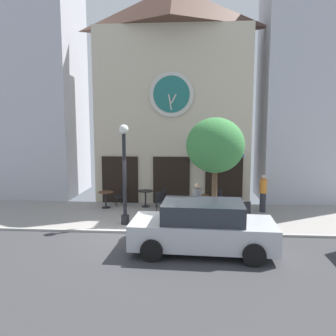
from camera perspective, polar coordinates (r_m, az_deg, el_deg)
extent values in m
cube|color=gray|center=(14.33, -3.70, -8.24)|extent=(26.28, 4.67, 0.05)
cube|color=#38383A|center=(9.28, -8.48, -17.29)|extent=(26.28, 6.23, 0.05)
cube|color=#A8A5A0|center=(12.12, -5.21, -10.88)|extent=(26.28, 0.12, 0.08)
cube|color=beige|center=(17.25, 0.86, 8.85)|extent=(7.63, 2.43, 8.53)
pyramid|color=#4C3328|center=(18.17, 0.90, 25.80)|extent=(6.86, 3.40, 2.07)
cylinder|color=beige|center=(16.04, 0.60, 12.53)|extent=(2.10, 0.10, 2.10)
cylinder|color=#1E6660|center=(15.98, 0.59, 12.55)|extent=(1.72, 0.04, 1.72)
cube|color=beige|center=(15.92, 0.98, 11.82)|extent=(0.28, 0.03, 0.44)
cube|color=beige|center=(15.92, 0.35, 11.27)|extent=(0.18, 0.03, 0.73)
cube|color=black|center=(16.57, -8.23, -1.99)|extent=(1.78, 0.10, 2.30)
cube|color=black|center=(16.22, 0.58, -2.12)|extent=(1.78, 0.10, 2.30)
cube|color=black|center=(16.27, 9.57, -2.20)|extent=(1.78, 0.10, 2.30)
cube|color=#33568C|center=(15.76, 8.30, 2.29)|extent=(2.44, 0.90, 0.12)
cube|color=#B2B2BC|center=(20.35, -22.96, 16.27)|extent=(5.42, 3.94, 14.34)
cube|color=#B2B2BC|center=(18.65, 23.71, 12.00)|extent=(5.13, 3.09, 11.05)
cylinder|color=black|center=(13.17, -7.35, -8.78)|extent=(0.32, 0.32, 0.36)
cylinder|color=black|center=(12.82, -7.47, -2.03)|extent=(0.14, 0.14, 3.50)
sphere|color=white|center=(12.65, -7.62, 6.61)|extent=(0.36, 0.36, 0.36)
cylinder|color=brown|center=(12.29, 7.95, -5.10)|extent=(0.20, 0.20, 2.38)
ellipsoid|color=#3D8442|center=(12.03, 8.12, 3.88)|extent=(2.09, 1.88, 1.99)
cylinder|color=black|center=(15.76, -10.64, -5.42)|extent=(0.07, 0.07, 0.75)
cylinder|color=black|center=(15.84, -10.61, -6.68)|extent=(0.40, 0.40, 0.03)
cylinder|color=brown|center=(15.68, -10.67, -4.09)|extent=(0.71, 0.71, 0.03)
cylinder|color=black|center=(15.72, -3.88, -5.31)|extent=(0.07, 0.07, 0.76)
cylinder|color=black|center=(15.80, -3.87, -6.60)|extent=(0.40, 0.40, 0.03)
cylinder|color=black|center=(15.64, -3.89, -3.95)|extent=(0.72, 0.72, 0.03)
cylinder|color=black|center=(14.36, 1.68, -6.63)|extent=(0.07, 0.07, 0.71)
cylinder|color=black|center=(14.45, 1.67, -7.93)|extent=(0.40, 0.40, 0.03)
cylinder|color=brown|center=(14.28, 1.68, -5.25)|extent=(0.67, 0.67, 0.03)
cylinder|color=black|center=(15.05, 5.88, -6.02)|extent=(0.07, 0.07, 0.70)
cylinder|color=black|center=(15.13, 5.86, -7.26)|extent=(0.40, 0.40, 0.03)
cylinder|color=brown|center=(14.98, 5.90, -4.72)|extent=(0.61, 0.61, 0.03)
cylinder|color=black|center=(14.17, 11.57, -6.97)|extent=(0.07, 0.07, 0.71)
cylinder|color=black|center=(14.26, 11.53, -8.29)|extent=(0.40, 0.40, 0.03)
cylinder|color=gray|center=(14.09, 11.60, -5.58)|extent=(0.77, 0.77, 0.03)
cube|color=black|center=(13.73, 3.57, -6.89)|extent=(0.56, 0.56, 0.04)
cube|color=black|center=(13.57, 4.16, -6.09)|extent=(0.27, 0.32, 0.45)
cylinder|color=black|center=(14.02, 3.48, -7.54)|extent=(0.03, 0.03, 0.45)
cylinder|color=black|center=(13.77, 2.55, -7.81)|extent=(0.03, 0.03, 0.45)
cylinder|color=black|center=(13.81, 4.56, -7.78)|extent=(0.03, 0.03, 0.45)
cylinder|color=black|center=(13.56, 3.64, -8.06)|extent=(0.03, 0.03, 0.45)
cube|color=black|center=(14.72, -1.03, -5.89)|extent=(0.56, 0.56, 0.04)
cube|color=black|center=(14.79, -1.57, -4.94)|extent=(0.25, 0.34, 0.45)
cylinder|color=black|center=(14.55, -0.94, -6.97)|extent=(0.03, 0.03, 0.45)
cylinder|color=black|center=(14.80, -0.09, -6.71)|extent=(0.03, 0.03, 0.45)
cylinder|color=black|center=(14.76, -1.96, -6.76)|extent=(0.03, 0.03, 0.45)
cylinder|color=black|center=(15.01, -1.11, -6.51)|extent=(0.03, 0.03, 0.45)
cube|color=black|center=(13.47, 12.91, -7.35)|extent=(0.47, 0.47, 0.04)
cube|color=black|center=(13.25, 13.21, -6.60)|extent=(0.38, 0.12, 0.45)
cylinder|color=black|center=(13.74, 13.30, -8.04)|extent=(0.03, 0.03, 0.45)
cylinder|color=black|center=(13.63, 11.95, -8.13)|extent=(0.03, 0.03, 0.45)
cylinder|color=black|center=(13.44, 13.82, -8.41)|extent=(0.03, 0.03, 0.45)
cylinder|color=black|center=(13.32, 12.44, -8.51)|extent=(0.03, 0.03, 0.45)
cube|color=black|center=(15.40, 8.21, -5.37)|extent=(0.55, 0.55, 0.04)
cube|color=black|center=(15.46, 8.76, -4.48)|extent=(0.24, 0.34, 0.45)
cylinder|color=black|center=(15.49, 7.31, -6.13)|extent=(0.03, 0.03, 0.45)
cylinder|color=black|center=(15.22, 8.05, -6.39)|extent=(0.03, 0.03, 0.45)
cylinder|color=black|center=(15.68, 8.33, -5.98)|extent=(0.03, 0.03, 0.45)
cylinder|color=black|center=(15.42, 9.08, -6.23)|extent=(0.03, 0.03, 0.45)
cube|color=black|center=(15.52, -1.30, -5.20)|extent=(0.47, 0.47, 0.04)
cube|color=black|center=(15.42, -0.66, -4.42)|extent=(0.11, 0.38, 0.45)
cylinder|color=black|center=(15.77, -1.72, -5.83)|extent=(0.03, 0.03, 0.45)
cylinder|color=black|center=(15.46, -2.09, -6.11)|extent=(0.03, 0.03, 0.45)
cylinder|color=black|center=(15.68, -0.53, -5.90)|extent=(0.03, 0.03, 0.45)
cylinder|color=black|center=(15.36, -0.87, -6.19)|extent=(0.03, 0.03, 0.45)
cube|color=black|center=(16.05, -8.38, -4.85)|extent=(0.54, 0.54, 0.04)
cube|color=black|center=(16.04, -7.77, -4.02)|extent=(0.21, 0.36, 0.45)
cylinder|color=black|center=(16.22, -9.10, -5.55)|extent=(0.03, 0.03, 0.45)
cylinder|color=black|center=(15.89, -8.81, -5.81)|extent=(0.03, 0.03, 0.45)
cylinder|color=black|center=(16.30, -7.94, -5.46)|extent=(0.03, 0.03, 0.45)
cylinder|color=black|center=(15.98, -7.62, -5.72)|extent=(0.03, 0.03, 0.45)
cylinder|color=#2D2D38|center=(12.83, 5.01, -8.05)|extent=(0.35, 0.35, 0.85)
cylinder|color=slate|center=(12.66, 5.04, -4.88)|extent=(0.43, 0.43, 0.60)
sphere|color=tan|center=(12.58, 5.06, -3.06)|extent=(0.22, 0.22, 0.22)
cylinder|color=#2D2D38|center=(15.38, 15.94, -5.70)|extent=(0.36, 0.36, 0.85)
cylinder|color=orange|center=(15.23, 16.04, -3.04)|extent=(0.44, 0.44, 0.60)
sphere|color=tan|center=(15.16, 16.10, -1.52)|extent=(0.22, 0.22, 0.22)
cube|color=#B7BABF|center=(10.31, 5.95, -10.97)|extent=(4.38, 1.99, 0.75)
cube|color=#262B33|center=(10.13, 6.00, -7.45)|extent=(2.48, 1.69, 0.60)
cylinder|color=black|center=(9.65, 14.57, -14.23)|extent=(0.65, 0.25, 0.64)
cylinder|color=black|center=(11.33, 13.31, -10.89)|extent=(0.65, 0.25, 0.64)
cylinder|color=black|center=(9.68, -2.84, -13.93)|extent=(0.65, 0.25, 0.64)
cylinder|color=black|center=(11.36, -1.31, -10.65)|extent=(0.65, 0.25, 0.64)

